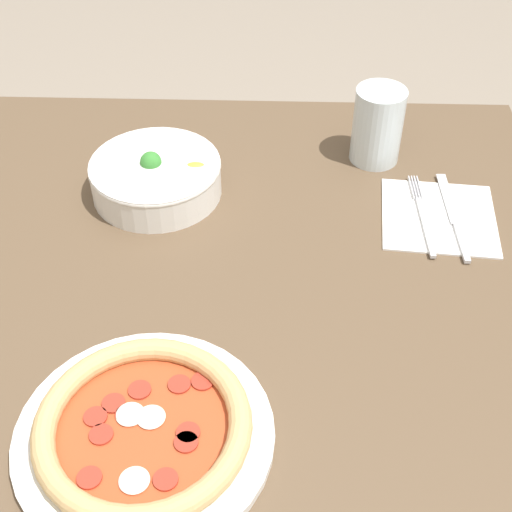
{
  "coord_description": "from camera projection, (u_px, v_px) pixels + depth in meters",
  "views": [
    {
      "loc": [
        0.13,
        -0.69,
        1.42
      ],
      "look_at": [
        0.11,
        0.01,
        0.76
      ],
      "focal_mm": 50.0,
      "sensor_mm": 36.0,
      "label": 1
    }
  ],
  "objects": [
    {
      "name": "knife",
      "position": [
        454.0,
        219.0,
        1.04
      ],
      "size": [
        0.02,
        0.2,
        0.01
      ],
      "rotation": [
        0.0,
        0.0,
        1.6
      ],
      "color": "silver",
      "rests_on": "napkin"
    },
    {
      "name": "bowl",
      "position": [
        156.0,
        175.0,
        1.07
      ],
      "size": [
        0.2,
        0.2,
        0.07
      ],
      "color": "white",
      "rests_on": "dining_table"
    },
    {
      "name": "fork",
      "position": [
        422.0,
        215.0,
        1.04
      ],
      "size": [
        0.02,
        0.19,
        0.0
      ],
      "rotation": [
        0.0,
        0.0,
        1.6
      ],
      "color": "silver",
      "rests_on": "napkin"
    },
    {
      "name": "dining_table",
      "position": [
        179.0,
        325.0,
        1.04
      ],
      "size": [
        1.11,
        0.9,
        0.74
      ],
      "color": "brown",
      "rests_on": "ground_plane"
    },
    {
      "name": "pizza",
      "position": [
        146.0,
        429.0,
        0.76
      ],
      "size": [
        0.28,
        0.28,
        0.04
      ],
      "color": "white",
      "rests_on": "dining_table"
    },
    {
      "name": "glass",
      "position": [
        378.0,
        126.0,
        1.12
      ],
      "size": [
        0.08,
        0.08,
        0.12
      ],
      "color": "silver",
      "rests_on": "dining_table"
    },
    {
      "name": "napkin",
      "position": [
        439.0,
        217.0,
        1.05
      ],
      "size": [
        0.18,
        0.18,
        0.0
      ],
      "color": "white",
      "rests_on": "dining_table"
    }
  ]
}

